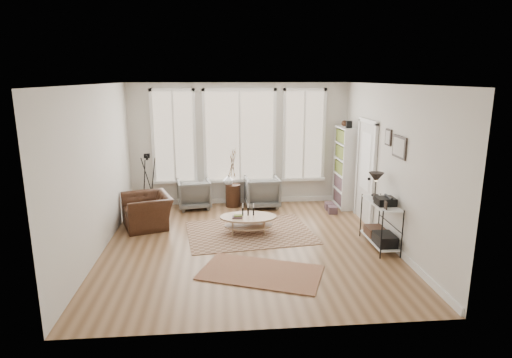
{
  "coord_description": "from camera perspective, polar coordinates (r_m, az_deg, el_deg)",
  "views": [
    {
      "loc": [
        -0.51,
        -7.4,
        3.02
      ],
      "look_at": [
        0.2,
        0.6,
        1.1
      ],
      "focal_mm": 30.0,
      "sensor_mm": 36.0,
      "label": 1
    }
  ],
  "objects": [
    {
      "name": "coffee_table",
      "position": [
        8.46,
        -1.08,
        -5.48
      ],
      "size": [
        1.14,
        0.76,
        0.51
      ],
      "color": "tan",
      "rests_on": "ground"
    },
    {
      "name": "armchair_right",
      "position": [
        10.15,
        0.81,
        -1.71
      ],
      "size": [
        0.82,
        0.84,
        0.73
      ],
      "primitive_type": "imported",
      "rotation": [
        0.0,
        0.0,
        3.19
      ],
      "color": "slate",
      "rests_on": "ground"
    },
    {
      "name": "rug_main",
      "position": [
        8.59,
        -0.86,
        -7.09
      ],
      "size": [
        2.64,
        2.12,
        0.01
      ],
      "primitive_type": "cube",
      "rotation": [
        0.0,
        0.0,
        0.13
      ],
      "color": "brown",
      "rests_on": "ground"
    },
    {
      "name": "rug_runner",
      "position": [
        6.91,
        0.64,
        -12.32
      ],
      "size": [
        2.13,
        1.66,
        0.01
      ],
      "primitive_type": "cube",
      "rotation": [
        0.0,
        0.0,
        -0.37
      ],
      "color": "maroon",
      "rests_on": "ground"
    },
    {
      "name": "armchair_left",
      "position": [
        10.17,
        -8.27,
        -1.95
      ],
      "size": [
        0.85,
        0.86,
        0.69
      ],
      "primitive_type": "imported",
      "rotation": [
        0.0,
        0.0,
        3.3
      ],
      "color": "slate",
      "rests_on": "ground"
    },
    {
      "name": "book_stack_far",
      "position": [
        9.9,
        10.17,
        -4.04
      ],
      "size": [
        0.22,
        0.27,
        0.16
      ],
      "primitive_type": "cube",
      "rotation": [
        0.0,
        0.0,
        -0.12
      ],
      "color": "brown",
      "rests_on": "ground"
    },
    {
      "name": "side_table",
      "position": [
        10.12,
        -3.1,
        0.27
      ],
      "size": [
        0.36,
        0.36,
        1.49
      ],
      "color": "#391F13",
      "rests_on": "ground"
    },
    {
      "name": "room",
      "position": [
        7.61,
        -0.97,
        1.36
      ],
      "size": [
        5.5,
        5.54,
        2.9
      ],
      "color": "#8E6846",
      "rests_on": "ground"
    },
    {
      "name": "vase",
      "position": [
        10.13,
        -3.7,
        -0.08
      ],
      "size": [
        0.28,
        0.28,
        0.25
      ],
      "primitive_type": "imported",
      "rotation": [
        0.0,
        0.0,
        -0.22
      ],
      "color": "silver",
      "rests_on": "side_table"
    },
    {
      "name": "book_stack_near",
      "position": [
        10.16,
        9.76,
        -3.58
      ],
      "size": [
        0.21,
        0.26,
        0.16
      ],
      "primitive_type": "cube",
      "rotation": [
        0.0,
        0.0,
        -0.05
      ],
      "color": "brown",
      "rests_on": "ground"
    },
    {
      "name": "bookcase",
      "position": [
        10.27,
        11.7,
        1.57
      ],
      "size": [
        0.31,
        0.85,
        2.06
      ],
      "color": "white",
      "rests_on": "ground"
    },
    {
      "name": "wall_art",
      "position": [
        7.85,
        18.2,
        4.41
      ],
      "size": [
        0.04,
        0.88,
        0.44
      ],
      "color": "black",
      "rests_on": "ground"
    },
    {
      "name": "tripod_camera",
      "position": [
        10.05,
        -14.13,
        -0.79
      ],
      "size": [
        0.47,
        0.47,
        1.34
      ],
      "color": "black",
      "rests_on": "ground"
    },
    {
      "name": "bay_window",
      "position": [
        10.22,
        -2.18,
        5.49
      ],
      "size": [
        4.14,
        0.12,
        2.24
      ],
      "color": "tan",
      "rests_on": "ground"
    },
    {
      "name": "door",
      "position": [
        9.28,
        14.43,
        1.22
      ],
      "size": [
        0.09,
        1.06,
        2.22
      ],
      "color": "silver",
      "rests_on": "ground"
    },
    {
      "name": "accent_chair",
      "position": [
        9.1,
        -14.28,
        -4.15
      ],
      "size": [
        1.27,
        1.19,
        0.67
      ],
      "primitive_type": "imported",
      "rotation": [
        0.0,
        0.0,
        -1.23
      ],
      "color": "#391F13",
      "rests_on": "ground"
    },
    {
      "name": "low_shelf",
      "position": [
        8.07,
        16.27,
        -5.23
      ],
      "size": [
        0.38,
        1.08,
        1.3
      ],
      "color": "white",
      "rests_on": "ground"
    }
  ]
}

